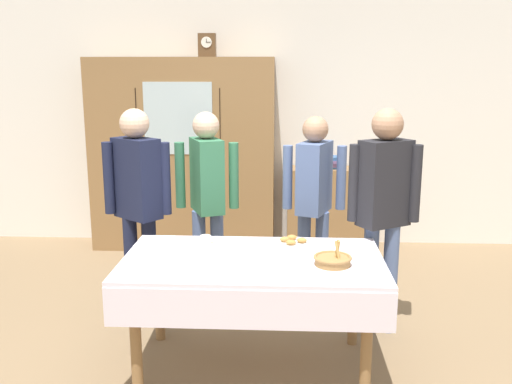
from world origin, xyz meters
TOP-DOWN VIEW (x-y plane):
  - ground_plane at (0.00, 0.00)m, footprint 12.00×12.00m
  - back_wall at (0.00, 2.65)m, footprint 6.40×0.10m
  - dining_table at (0.00, -0.23)m, footprint 1.68×0.95m
  - wall_cabinet at (-0.90, 2.35)m, footprint 1.97×0.46m
  - mantel_clock at (-0.62, 2.35)m, footprint 0.18×0.11m
  - bookshelf_low at (0.73, 2.41)m, footprint 0.98×0.35m
  - book_stack at (0.73, 2.41)m, footprint 0.17×0.22m
  - tea_cup_near_right at (-0.35, 0.07)m, footprint 0.13×0.13m
  - tea_cup_front_edge at (-0.44, -0.30)m, footprint 0.13×0.13m
  - tea_cup_far_right at (0.07, -0.15)m, footprint 0.13×0.13m
  - bread_basket at (0.51, -0.31)m, footprint 0.24×0.24m
  - pastry_plate at (0.26, 0.11)m, footprint 0.28×0.28m
  - spoon_mid_right at (-0.67, -0.50)m, footprint 0.12×0.02m
  - spoon_front_edge at (0.43, -0.50)m, footprint 0.12×0.02m
  - person_near_right_end at (0.44, 0.91)m, footprint 0.52×0.41m
  - person_beside_shelf at (-0.93, 0.52)m, footprint 0.52×0.38m
  - person_behind_table_right at (0.92, 0.35)m, footprint 0.52×0.36m
  - person_by_cabinet at (-0.43, 0.83)m, footprint 0.52×0.41m

SIDE VIEW (x-z plane):
  - ground_plane at x=0.00m, z-range 0.00..0.00m
  - bookshelf_low at x=0.73m, z-range 0.00..0.89m
  - dining_table at x=0.00m, z-range 0.27..1.03m
  - spoon_mid_right at x=-0.67m, z-range 0.75..0.76m
  - spoon_front_edge at x=0.43m, z-range 0.75..0.76m
  - pastry_plate at x=0.26m, z-range 0.74..0.79m
  - tea_cup_front_edge at x=-0.44m, z-range 0.75..0.81m
  - tea_cup_far_right at x=0.07m, z-range 0.75..0.81m
  - tea_cup_near_right at x=-0.35m, z-range 0.75..0.81m
  - bread_basket at x=0.51m, z-range 0.71..0.87m
  - book_stack at x=0.73m, z-range 0.89..1.02m
  - person_near_right_end at x=0.44m, z-range 0.17..1.74m
  - person_by_cabinet at x=-0.43m, z-range 0.17..1.79m
  - person_beside_shelf at x=-0.93m, z-range 0.18..1.84m
  - person_behind_table_right at x=0.92m, z-range 0.19..1.87m
  - wall_cabinet at x=-0.90m, z-range 0.00..2.06m
  - back_wall at x=0.00m, z-range 0.00..2.70m
  - mantel_clock at x=-0.62m, z-range 2.06..2.30m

